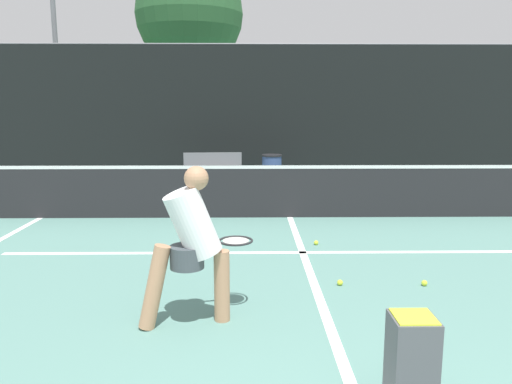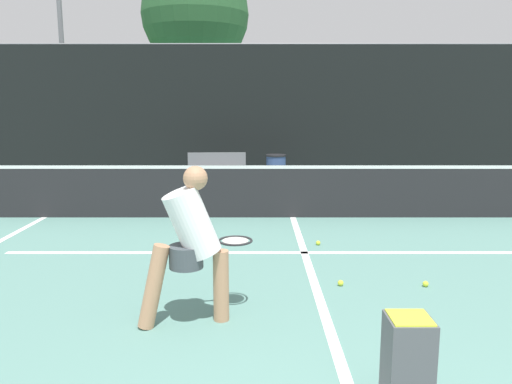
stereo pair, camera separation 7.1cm
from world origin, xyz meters
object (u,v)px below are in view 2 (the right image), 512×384
Objects in this scene: player_practicing at (190,240)px; parked_car at (265,148)px; ball_hopper at (406,367)px; courtside_bench at (216,169)px; trash_bin at (275,171)px.

parked_car is at bearing 71.72° from player_practicing.
ball_hopper is 0.15× the size of parked_car.
trash_bin is (1.45, 0.14, -0.06)m from courtside_bench.
ball_hopper is 13.53m from parked_car.
ball_hopper is at bearing -57.14° from player_practicing.
parked_car reaches higher than ball_hopper.
player_practicing is 7.70m from courtside_bench.
player_practicing is 1.85× the size of trash_bin.
trash_bin is at bearing 92.92° from ball_hopper.
trash_bin is (1.09, 7.82, -0.39)m from player_practicing.
ball_hopper is at bearing -81.51° from courtside_bench.
player_practicing reaches higher than parked_car.
trash_bin is at bearing 1.96° from courtside_bench.
player_practicing is at bearing -94.36° from parked_car.
courtside_bench is (-0.36, 7.69, -0.34)m from player_practicing.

